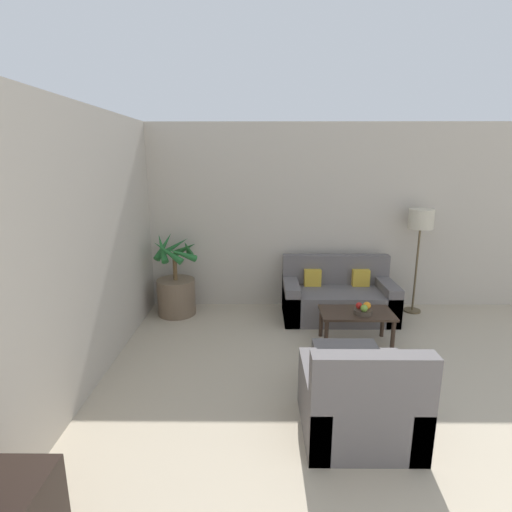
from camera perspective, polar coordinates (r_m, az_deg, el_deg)
wall_back at (r=6.09m, az=13.93°, el=5.36°), size 7.66×0.06×2.70m
wall_left at (r=3.22m, az=-30.41°, el=-3.53°), size 0.06×8.01×2.70m
potted_palm at (r=5.85m, az=-11.35°, el=-4.56°), size 0.64×0.70×1.19m
sofa_loveseat at (r=5.78m, az=11.60°, el=-5.89°), size 1.54×0.80×0.84m
floor_lamp at (r=6.06m, az=22.46°, el=4.17°), size 0.34×0.34×1.51m
coffee_table at (r=5.00m, az=14.13°, el=-8.39°), size 0.87×0.49×0.41m
fruit_bowl at (r=4.92m, az=15.04°, el=-7.71°), size 0.21×0.21×0.06m
apple_red at (r=4.92m, az=14.51°, el=-6.87°), size 0.08×0.08×0.08m
apple_green at (r=4.84m, az=15.19°, el=-7.21°), size 0.08×0.08×0.08m
orange_fruit at (r=4.92m, az=15.57°, el=-6.83°), size 0.09×0.09×0.09m
armchair at (r=3.53m, az=14.50°, el=-19.66°), size 0.89×0.86×0.87m
ottoman at (r=4.25m, az=12.75°, el=-14.93°), size 0.64×0.44×0.37m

